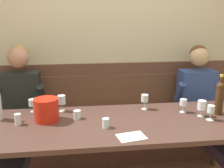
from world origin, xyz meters
The scene contains 18 objects.
room_wall_back centered at (0.00, 1.09, 1.40)m, with size 6.80×0.08×2.80m, color #C5B998.
wood_wainscot_panel centered at (0.00, 1.04, 0.54)m, with size 6.80×0.03×1.07m, color brown.
wall_bench centered at (0.00, 0.83, 0.28)m, with size 2.71×0.42×0.94m.
dining_table centered at (0.00, 0.13, 0.65)m, with size 2.41×0.87×0.72m.
person_right_seat centered at (-0.93, 0.46, 0.64)m, with size 0.49×1.30×1.32m.
person_center_left_seat centered at (1.01, 0.46, 0.63)m, with size 0.50×1.30×1.29m.
ice_bucket centered at (-0.61, 0.23, 0.82)m, with size 0.21×0.21×0.20m, color red.
wine_bottle_amber_mid centered at (0.95, 0.19, 0.89)m, with size 0.08×0.08×0.38m.
wine_glass_by_bottle centered at (0.30, 0.41, 0.83)m, with size 0.07×0.07×0.15m.
wine_glass_mid_right centered at (0.77, 0.16, 0.83)m, with size 0.08×0.08×0.15m.
wine_glass_right_end centered at (0.64, 0.28, 0.82)m, with size 0.07×0.07×0.13m.
wine_glass_mid_left centered at (-0.76, 0.48, 0.81)m, with size 0.08×0.08×0.12m.
wine_glass_center_rear centered at (-0.49, 0.45, 0.83)m, with size 0.07×0.07×0.16m.
wine_glass_left_end centered at (0.81, 0.07, 0.82)m, with size 0.07×0.07×0.14m.
water_tumbler_right centered at (-0.84, 0.18, 0.77)m, with size 0.06×0.06×0.09m, color silver.
water_tumbler_left centered at (-0.12, 0.02, 0.76)m, with size 0.06×0.06×0.08m, color silver.
water_tumbler_center centered at (-0.35, 0.25, 0.76)m, with size 0.07×0.07×0.08m, color silver.
tasting_sheet_left_guest centered at (0.06, -0.17, 0.72)m, with size 0.21×0.15×0.00m, color white.
Camera 1 is at (-0.32, -1.97, 1.62)m, focal length 42.40 mm.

